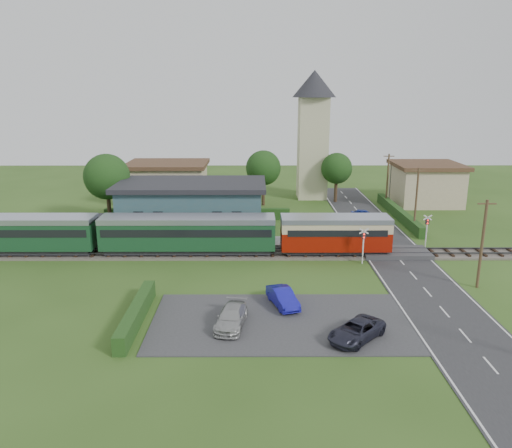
{
  "coord_description": "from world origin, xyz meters",
  "views": [
    {
      "loc": [
        -3.19,
        -42.27,
        14.86
      ],
      "look_at": [
        -3.03,
        4.0,
        2.47
      ],
      "focal_mm": 35.0,
      "sensor_mm": 36.0,
      "label": 1
    }
  ],
  "objects_px": {
    "equipment_hut": "(104,228)",
    "crossing_signal_far": "(427,226)",
    "car_park_silver": "(231,317)",
    "pedestrian_far": "(106,235)",
    "station_building": "(192,206)",
    "crossing_signal_near": "(363,241)",
    "house_east": "(426,183)",
    "car_park_dark": "(357,330)",
    "train": "(154,233)",
    "car_on_road": "(364,214)",
    "car_park_blue": "(283,297)",
    "church_tower": "(313,125)",
    "pedestrian_near": "(270,231)",
    "house_west": "(168,182)"
  },
  "relations": [
    {
      "from": "house_east",
      "to": "car_park_dark",
      "type": "distance_m",
      "value": 42.11
    },
    {
      "from": "car_park_dark",
      "to": "equipment_hut",
      "type": "bearing_deg",
      "value": -178.53
    },
    {
      "from": "train",
      "to": "car_park_dark",
      "type": "distance_m",
      "value": 22.73
    },
    {
      "from": "station_building",
      "to": "train",
      "type": "bearing_deg",
      "value": -105.49
    },
    {
      "from": "church_tower",
      "to": "house_east",
      "type": "relative_size",
      "value": 2.0
    },
    {
      "from": "church_tower",
      "to": "pedestrian_far",
      "type": "height_order",
      "value": "church_tower"
    },
    {
      "from": "station_building",
      "to": "car_park_silver",
      "type": "bearing_deg",
      "value": -77.32
    },
    {
      "from": "car_park_silver",
      "to": "pedestrian_near",
      "type": "relative_size",
      "value": 2.29
    },
    {
      "from": "train",
      "to": "car_park_dark",
      "type": "bearing_deg",
      "value": -46.67
    },
    {
      "from": "church_tower",
      "to": "car_park_blue",
      "type": "height_order",
      "value": "church_tower"
    },
    {
      "from": "station_building",
      "to": "car_park_dark",
      "type": "xyz_separation_m",
      "value": [
        13.07,
        -25.49,
        -2.03
      ]
    },
    {
      "from": "car_on_road",
      "to": "car_park_blue",
      "type": "bearing_deg",
      "value": 167.65
    },
    {
      "from": "pedestrian_far",
      "to": "car_park_dark",
      "type": "bearing_deg",
      "value": -126.33
    },
    {
      "from": "station_building",
      "to": "pedestrian_near",
      "type": "bearing_deg",
      "value": -33.81
    },
    {
      "from": "car_park_blue",
      "to": "car_park_silver",
      "type": "height_order",
      "value": "car_park_blue"
    },
    {
      "from": "house_west",
      "to": "church_tower",
      "type": "bearing_deg",
      "value": 8.53
    },
    {
      "from": "train",
      "to": "pedestrian_near",
      "type": "height_order",
      "value": "train"
    },
    {
      "from": "car_park_dark",
      "to": "church_tower",
      "type": "bearing_deg",
      "value": 131.95
    },
    {
      "from": "train",
      "to": "pedestrian_far",
      "type": "distance_m",
      "value": 5.86
    },
    {
      "from": "crossing_signal_far",
      "to": "pedestrian_near",
      "type": "bearing_deg",
      "value": 176.28
    },
    {
      "from": "station_building",
      "to": "crossing_signal_near",
      "type": "bearing_deg",
      "value": -34.81
    },
    {
      "from": "car_park_blue",
      "to": "car_park_silver",
      "type": "distance_m",
      "value": 4.72
    },
    {
      "from": "station_building",
      "to": "crossing_signal_far",
      "type": "xyz_separation_m",
      "value": [
        23.6,
        -6.6,
        -0.55
      ]
    },
    {
      "from": "car_park_silver",
      "to": "pedestrian_far",
      "type": "bearing_deg",
      "value": 135.84
    },
    {
      "from": "car_park_silver",
      "to": "car_park_dark",
      "type": "distance_m",
      "value": 7.96
    },
    {
      "from": "car_park_silver",
      "to": "car_park_dark",
      "type": "height_order",
      "value": "car_park_silver"
    },
    {
      "from": "church_tower",
      "to": "car_park_silver",
      "type": "distance_m",
      "value": 42.87
    },
    {
      "from": "equipment_hut",
      "to": "car_on_road",
      "type": "xyz_separation_m",
      "value": [
        27.94,
        10.42,
        -1.15
      ]
    },
    {
      "from": "equipment_hut",
      "to": "pedestrian_far",
      "type": "xyz_separation_m",
      "value": [
        0.31,
        -0.66,
        -0.5
      ]
    },
    {
      "from": "equipment_hut",
      "to": "train",
      "type": "distance_m",
      "value": 6.38
    },
    {
      "from": "house_east",
      "to": "car_park_blue",
      "type": "height_order",
      "value": "house_east"
    },
    {
      "from": "church_tower",
      "to": "car_park_blue",
      "type": "relative_size",
      "value": 4.66
    },
    {
      "from": "car_park_blue",
      "to": "pedestrian_far",
      "type": "xyz_separation_m",
      "value": [
        -16.51,
        14.04,
        0.54
      ]
    },
    {
      "from": "crossing_signal_far",
      "to": "house_west",
      "type": "bearing_deg",
      "value": 144.23
    },
    {
      "from": "house_west",
      "to": "crossing_signal_near",
      "type": "distance_m",
      "value": 33.22
    },
    {
      "from": "crossing_signal_far",
      "to": "car_on_road",
      "type": "height_order",
      "value": "crossing_signal_far"
    },
    {
      "from": "station_building",
      "to": "car_park_blue",
      "type": "distance_m",
      "value": 22.4
    },
    {
      "from": "car_park_dark",
      "to": "car_park_silver",
      "type": "bearing_deg",
      "value": -148.77
    },
    {
      "from": "equipment_hut",
      "to": "car_park_blue",
      "type": "xyz_separation_m",
      "value": [
        16.82,
        -14.7,
        -1.04
      ]
    },
    {
      "from": "car_park_silver",
      "to": "equipment_hut",
      "type": "bearing_deg",
      "value": 135.46
    },
    {
      "from": "house_east",
      "to": "car_on_road",
      "type": "height_order",
      "value": "house_east"
    },
    {
      "from": "car_park_dark",
      "to": "pedestrian_near",
      "type": "bearing_deg",
      "value": 147.82
    },
    {
      "from": "station_building",
      "to": "train",
      "type": "xyz_separation_m",
      "value": [
        -2.49,
        -8.99,
        -0.52
      ]
    },
    {
      "from": "crossing_signal_near",
      "to": "pedestrian_near",
      "type": "bearing_deg",
      "value": 144.18
    },
    {
      "from": "house_east",
      "to": "crossing_signal_near",
      "type": "relative_size",
      "value": 2.69
    },
    {
      "from": "house_west",
      "to": "crossing_signal_far",
      "type": "relative_size",
      "value": 3.3
    },
    {
      "from": "house_east",
      "to": "crossing_signal_far",
      "type": "bearing_deg",
      "value": -108.08
    },
    {
      "from": "equipment_hut",
      "to": "crossing_signal_far",
      "type": "height_order",
      "value": "crossing_signal_far"
    },
    {
      "from": "house_west",
      "to": "car_park_dark",
      "type": "height_order",
      "value": "house_west"
    },
    {
      "from": "car_park_dark",
      "to": "crossing_signal_far",
      "type": "bearing_deg",
      "value": 105.42
    }
  ]
}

